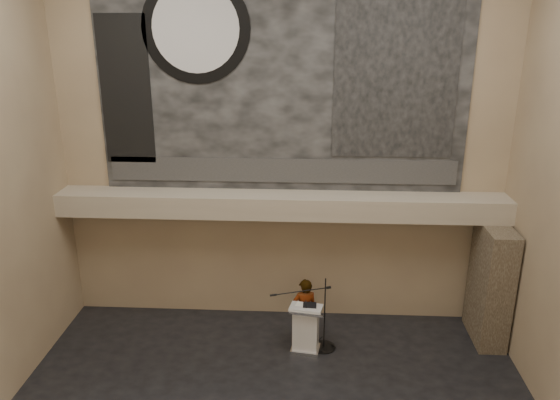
{
  "coord_description": "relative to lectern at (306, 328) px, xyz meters",
  "views": [
    {
      "loc": [
        0.6,
        -7.84,
        7.0
      ],
      "look_at": [
        0.0,
        3.2,
        3.2
      ],
      "focal_mm": 35.0,
      "sensor_mm": 36.0,
      "label": 1
    }
  ],
  "objects": [
    {
      "name": "wall_back",
      "position": [
        -0.6,
        1.6,
        3.7
      ],
      "size": [
        10.0,
        0.02,
        8.5
      ],
      "primitive_type": "cube",
      "color": "#887156",
      "rests_on": "floor"
    },
    {
      "name": "speaker_person",
      "position": [
        -0.03,
        0.35,
        0.22
      ],
      "size": [
        0.63,
        0.49,
        1.55
      ],
      "primitive_type": "imported",
      "rotation": [
        0.0,
        0.0,
        3.36
      ],
      "color": "white",
      "rests_on": "floor"
    },
    {
      "name": "papers",
      "position": [
        -0.12,
        0.0,
        0.55
      ],
      "size": [
        0.32,
        0.37,
        0.0
      ],
      "primitive_type": "cube",
      "rotation": [
        0.0,
        0.0,
        -0.31
      ],
      "color": "white",
      "rests_on": "lectern"
    },
    {
      "name": "banner_clock_rim",
      "position": [
        -2.4,
        1.53,
        6.15
      ],
      "size": [
        2.3,
        0.02,
        2.3
      ],
      "primitive_type": "cylinder",
      "rotation": [
        1.57,
        0.0,
        0.0
      ],
      "color": "black",
      "rests_on": "banner"
    },
    {
      "name": "sprinkler_right",
      "position": [
        1.3,
        1.15,
        2.12
      ],
      "size": [
        0.04,
        0.04,
        0.06
      ],
      "primitive_type": "cylinder",
      "color": "#B2893D",
      "rests_on": "soffit"
    },
    {
      "name": "lectern",
      "position": [
        0.0,
        0.0,
        0.0
      ],
      "size": [
        0.74,
        0.58,
        1.13
      ],
      "rotation": [
        0.0,
        0.0,
        -0.15
      ],
      "color": "silver",
      "rests_on": "floor"
    },
    {
      "name": "banner_building_print",
      "position": [
        1.8,
        1.53,
        5.25
      ],
      "size": [
        2.6,
        0.02,
        3.6
      ],
      "primitive_type": "cube",
      "color": "black",
      "rests_on": "banner"
    },
    {
      "name": "binder",
      "position": [
        0.08,
        0.0,
        0.56
      ],
      "size": [
        0.29,
        0.23,
        0.04
      ],
      "primitive_type": "cube",
      "rotation": [
        0.0,
        0.0,
        -0.02
      ],
      "color": "black",
      "rests_on": "lectern"
    },
    {
      "name": "stone_pier",
      "position": [
        4.05,
        0.75,
        0.8
      ],
      "size": [
        0.6,
        1.4,
        2.7
      ],
      "primitive_type": "cube",
      "color": "#403527",
      "rests_on": "floor"
    },
    {
      "name": "soffit",
      "position": [
        -0.6,
        1.2,
        2.4
      ],
      "size": [
        10.0,
        0.8,
        0.5
      ],
      "primitive_type": "cube",
      "color": "gray",
      "rests_on": "wall_back"
    },
    {
      "name": "banner",
      "position": [
        -0.6,
        1.57,
        5.15
      ],
      "size": [
        8.0,
        0.05,
        5.0
      ],
      "primitive_type": "cube",
      "color": "black",
      "rests_on": "wall_back"
    },
    {
      "name": "banner_clock_face",
      "position": [
        -2.4,
        1.51,
        6.15
      ],
      "size": [
        1.84,
        0.02,
        1.84
      ],
      "primitive_type": "cylinder",
      "rotation": [
        1.57,
        0.0,
        0.0
      ],
      "color": "silver",
      "rests_on": "banner"
    },
    {
      "name": "sprinkler_left",
      "position": [
        -2.2,
        1.15,
        2.12
      ],
      "size": [
        0.04,
        0.04,
        0.06
      ],
      "primitive_type": "cylinder",
      "color": "#B2893D",
      "rests_on": "soffit"
    },
    {
      "name": "wall_front",
      "position": [
        -0.6,
        -6.4,
        3.7
      ],
      "size": [
        10.0,
        0.02,
        8.5
      ],
      "primitive_type": "cube",
      "color": "#887156",
      "rests_on": "floor"
    },
    {
      "name": "banner_text_strip",
      "position": [
        -0.6,
        1.53,
        3.1
      ],
      "size": [
        7.76,
        0.02,
        0.55
      ],
      "primitive_type": "cube",
      "color": "#2D2D2D",
      "rests_on": "banner"
    },
    {
      "name": "banner_brick_print",
      "position": [
        -4.0,
        1.53,
        4.85
      ],
      "size": [
        1.1,
        0.02,
        3.2
      ],
      "primitive_type": "cube",
      "color": "black",
      "rests_on": "banner"
    },
    {
      "name": "mic_stand",
      "position": [
        0.36,
        0.12,
        -0.3
      ],
      "size": [
        1.41,
        0.66,
        1.7
      ],
      "rotation": [
        0.0,
        0.0,
        0.33
      ],
      "color": "black",
      "rests_on": "floor"
    }
  ]
}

